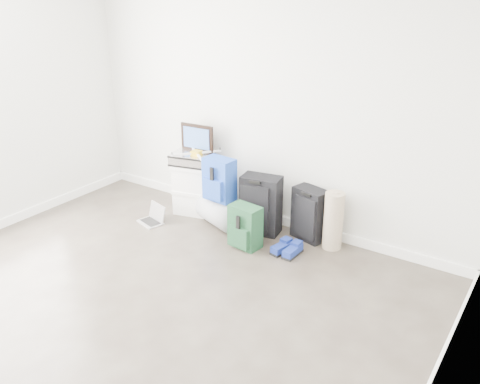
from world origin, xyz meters
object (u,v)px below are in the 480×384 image
Objects in this scene: boxes_stack at (193,188)px; briefcase at (192,159)px; laptop at (153,218)px; large_suitcase at (260,205)px; carry_on at (309,214)px; duffel_bag at (221,212)px.

briefcase reaches higher than boxes_stack.
laptop is (-0.20, -0.47, -0.24)m from boxes_stack.
laptop is (-1.11, -0.46, -0.27)m from large_suitcase.
large_suitcase is 1.96× the size of laptop.
carry_on is 1.73× the size of laptop.
duffel_bag is 1.64× the size of laptop.
boxes_stack is at bearing -174.78° from duffel_bag.
carry_on is (0.92, 0.26, 0.11)m from duffel_bag.
briefcase is 0.70× the size of large_suitcase.
large_suitcase is at bearing -14.53° from briefcase.
duffel_bag reaches higher than laptop.
boxes_stack is 1.11× the size of duffel_bag.
large_suitcase is 1.14× the size of carry_on.
duffel_bag is at bearing 42.34° from laptop.
duffel_bag is (0.48, -0.12, -0.13)m from boxes_stack.
large_suitcase is at bearing -147.72° from carry_on.
carry_on is at bearing -8.08° from briefcase.
boxes_stack is 1.33× the size of briefcase.
carry_on reaches higher than duffel_bag.
carry_on is at bearing 36.14° from laptop.
duffel_bag is 0.95× the size of carry_on.
briefcase is 0.83× the size of duffel_bag.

